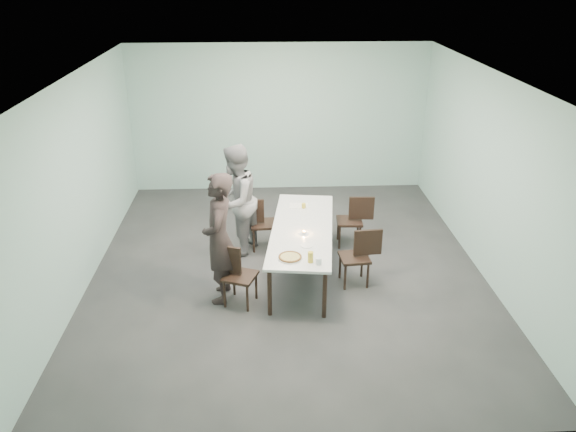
{
  "coord_description": "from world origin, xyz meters",
  "views": [
    {
      "loc": [
        -0.36,
        -7.7,
        4.41
      ],
      "look_at": [
        0.0,
        -0.2,
        1.0
      ],
      "focal_mm": 35.0,
      "sensor_mm": 36.0,
      "label": 1
    }
  ],
  "objects_px": {
    "chair_near_left": "(234,271)",
    "chair_far_right": "(354,217)",
    "diner_near": "(219,238)",
    "tealight": "(304,233)",
    "pizza": "(290,257)",
    "beer_glass": "(311,257)",
    "side_plate": "(307,245)",
    "diner_far": "(236,201)",
    "chair_near_right": "(360,253)",
    "amber_tumbler": "(304,206)",
    "table": "(302,231)",
    "chair_far_left": "(258,220)",
    "water_tumbler": "(319,261)"
  },
  "relations": [
    {
      "from": "chair_far_left",
      "to": "chair_near_left",
      "type": "bearing_deg",
      "value": -105.37
    },
    {
      "from": "chair_near_left",
      "to": "chair_far_right",
      "type": "bearing_deg",
      "value": 61.82
    },
    {
      "from": "table",
      "to": "chair_near_right",
      "type": "xyz_separation_m",
      "value": [
        0.83,
        -0.38,
        -0.19
      ]
    },
    {
      "from": "side_plate",
      "to": "tealight",
      "type": "relative_size",
      "value": 3.21
    },
    {
      "from": "pizza",
      "to": "beer_glass",
      "type": "relative_size",
      "value": 2.27
    },
    {
      "from": "chair_far_left",
      "to": "beer_glass",
      "type": "bearing_deg",
      "value": -73.81
    },
    {
      "from": "pizza",
      "to": "diner_far",
      "type": "bearing_deg",
      "value": 115.83
    },
    {
      "from": "diner_near",
      "to": "chair_far_right",
      "type": "bearing_deg",
      "value": 128.94
    },
    {
      "from": "chair_near_right",
      "to": "beer_glass",
      "type": "height_order",
      "value": "beer_glass"
    },
    {
      "from": "table",
      "to": "chair_near_right",
      "type": "height_order",
      "value": "chair_near_right"
    },
    {
      "from": "table",
      "to": "water_tumbler",
      "type": "height_order",
      "value": "water_tumbler"
    },
    {
      "from": "chair_far_right",
      "to": "amber_tumbler",
      "type": "relative_size",
      "value": 10.88
    },
    {
      "from": "chair_far_right",
      "to": "pizza",
      "type": "relative_size",
      "value": 2.56
    },
    {
      "from": "chair_near_right",
      "to": "amber_tumbler",
      "type": "distance_m",
      "value": 1.38
    },
    {
      "from": "tealight",
      "to": "amber_tumbler",
      "type": "distance_m",
      "value": 0.96
    },
    {
      "from": "beer_glass",
      "to": "water_tumbler",
      "type": "relative_size",
      "value": 1.67
    },
    {
      "from": "diner_far",
      "to": "beer_glass",
      "type": "xyz_separation_m",
      "value": [
        1.06,
        -1.75,
        -0.1
      ]
    },
    {
      "from": "beer_glass",
      "to": "tealight",
      "type": "xyz_separation_m",
      "value": [
        -0.03,
        0.85,
        -0.05
      ]
    },
    {
      "from": "chair_near_left",
      "to": "chair_near_right",
      "type": "relative_size",
      "value": 1.0
    },
    {
      "from": "diner_far",
      "to": "pizza",
      "type": "distance_m",
      "value": 1.82
    },
    {
      "from": "tealight",
      "to": "amber_tumbler",
      "type": "bearing_deg",
      "value": 85.96
    },
    {
      "from": "table",
      "to": "diner_near",
      "type": "bearing_deg",
      "value": -150.16
    },
    {
      "from": "chair_near_right",
      "to": "amber_tumbler",
      "type": "relative_size",
      "value": 10.88
    },
    {
      "from": "water_tumbler",
      "to": "diner_far",
      "type": "bearing_deg",
      "value": 122.68
    },
    {
      "from": "chair_near_right",
      "to": "diner_near",
      "type": "bearing_deg",
      "value": 3.52
    },
    {
      "from": "chair_far_right",
      "to": "diner_far",
      "type": "relative_size",
      "value": 0.47
    },
    {
      "from": "chair_far_left",
      "to": "side_plate",
      "type": "distance_m",
      "value": 1.61
    },
    {
      "from": "side_plate",
      "to": "beer_glass",
      "type": "distance_m",
      "value": 0.48
    },
    {
      "from": "chair_far_left",
      "to": "chair_far_right",
      "type": "relative_size",
      "value": 1.0
    },
    {
      "from": "diner_near",
      "to": "amber_tumbler",
      "type": "xyz_separation_m",
      "value": [
        1.27,
        1.43,
        -0.16
      ]
    },
    {
      "from": "chair_far_left",
      "to": "chair_near_right",
      "type": "bearing_deg",
      "value": -43.28
    },
    {
      "from": "diner_near",
      "to": "water_tumbler",
      "type": "distance_m",
      "value": 1.41
    },
    {
      "from": "side_plate",
      "to": "amber_tumbler",
      "type": "height_order",
      "value": "amber_tumbler"
    },
    {
      "from": "diner_far",
      "to": "amber_tumbler",
      "type": "height_order",
      "value": "diner_far"
    },
    {
      "from": "chair_near_left",
      "to": "side_plate",
      "type": "xyz_separation_m",
      "value": [
        1.02,
        0.23,
        0.25
      ]
    },
    {
      "from": "table",
      "to": "chair_near_left",
      "type": "xyz_separation_m",
      "value": [
        -1.0,
        -0.82,
        -0.19
      ]
    },
    {
      "from": "chair_far_right",
      "to": "water_tumbler",
      "type": "bearing_deg",
      "value": 71.4
    },
    {
      "from": "diner_far",
      "to": "amber_tumbler",
      "type": "xyz_separation_m",
      "value": [
        1.1,
        0.06,
        -0.13
      ]
    },
    {
      "from": "chair_near_right",
      "to": "chair_far_right",
      "type": "relative_size",
      "value": 1.0
    },
    {
      "from": "chair_far_left",
      "to": "diner_near",
      "type": "height_order",
      "value": "diner_near"
    },
    {
      "from": "chair_near_right",
      "to": "chair_far_right",
      "type": "height_order",
      "value": "same"
    },
    {
      "from": "pizza",
      "to": "chair_far_right",
      "type": "bearing_deg",
      "value": 57.24
    },
    {
      "from": "chair_far_left",
      "to": "water_tumbler",
      "type": "bearing_deg",
      "value": -71.76
    },
    {
      "from": "chair_near_left",
      "to": "chair_far_left",
      "type": "relative_size",
      "value": 1.0
    },
    {
      "from": "chair_far_left",
      "to": "side_plate",
      "type": "height_order",
      "value": "chair_far_left"
    },
    {
      "from": "chair_far_right",
      "to": "diner_far",
      "type": "bearing_deg",
      "value": 8.96
    },
    {
      "from": "chair_near_left",
      "to": "tealight",
      "type": "distance_m",
      "value": 1.21
    },
    {
      "from": "diner_near",
      "to": "side_plate",
      "type": "relative_size",
      "value": 10.51
    },
    {
      "from": "diner_near",
      "to": "tealight",
      "type": "relative_size",
      "value": 33.77
    },
    {
      "from": "chair_near_right",
      "to": "table",
      "type": "bearing_deg",
      "value": -29.71
    }
  ]
}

